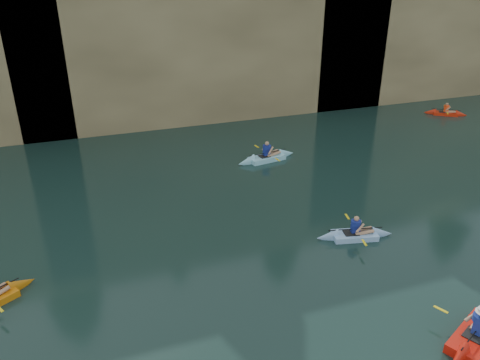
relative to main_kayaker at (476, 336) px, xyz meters
name	(u,v)px	position (x,y,z in m)	size (l,w,h in m)	color
cliff	(161,14)	(-2.96, 29.46, 5.81)	(70.00, 16.00, 12.00)	#C8BB7A
cliff_slab_center	(214,30)	(-0.96, 22.06, 5.51)	(24.00, 2.40, 11.40)	#9D8B5F
cliff_slab_east	(467,29)	(19.04, 22.06, 4.73)	(26.00, 2.40, 9.84)	#9D8B5F
sea_cave_center	(125,105)	(-6.96, 21.41, 1.41)	(3.50, 1.00, 3.20)	black
sea_cave_east	(329,78)	(7.04, 21.41, 2.06)	(5.00, 1.00, 4.50)	black
main_kayaker	(476,336)	(0.00, 0.00, 0.00)	(3.77, 2.39, 1.40)	red
kayaker_ltblue_near	(355,235)	(-0.30, 5.78, -0.04)	(3.07, 2.29, 1.18)	#91BFF3
kayaker_ltblue_mid	(267,157)	(-0.57, 14.04, -0.03)	(3.50, 2.53, 1.31)	#91DBF2
kayaker_extra_east	(445,113)	(14.10, 17.46, -0.05)	(2.66, 2.11, 1.06)	red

